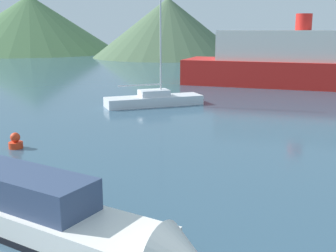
{
  "coord_description": "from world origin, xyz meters",
  "views": [
    {
      "loc": [
        5.54,
        -4.57,
        5.7
      ],
      "look_at": [
        -0.33,
        14.0,
        1.2
      ],
      "focal_mm": 45.0,
      "sensor_mm": 36.0,
      "label": 1
    }
  ],
  "objects": [
    {
      "name": "motorboat_near",
      "position": [
        -0.4,
        4.65,
        0.57
      ],
      "size": [
        9.45,
        4.05,
        2.26
      ],
      "rotation": [
        0.0,
        0.0,
        -0.24
      ],
      "color": "white",
      "rests_on": "ground_plane"
    },
    {
      "name": "sailboat_inner",
      "position": [
        -5.03,
        25.32,
        0.47
      ],
      "size": [
        7.06,
        6.11,
        8.58
      ],
      "rotation": [
        0.0,
        0.0,
        0.66
      ],
      "color": "silver",
      "rests_on": "ground_plane"
    },
    {
      "name": "ferry_distant",
      "position": [
        5.45,
        40.3,
        2.46
      ],
      "size": [
        23.73,
        6.88,
        7.18
      ],
      "rotation": [
        0.0,
        0.0,
        -0.02
      ],
      "color": "red",
      "rests_on": "ground_plane"
    },
    {
      "name": "buoy_marker",
      "position": [
        -7.56,
        12.11,
        0.32
      ],
      "size": [
        0.68,
        0.68,
        0.78
      ],
      "color": "red",
      "rests_on": "ground_plane"
    },
    {
      "name": "hill_west",
      "position": [
        -58.16,
        85.86,
        6.84
      ],
      "size": [
        42.78,
        42.78,
        13.68
      ],
      "color": "#476B42",
      "rests_on": "ground_plane"
    },
    {
      "name": "hill_central",
      "position": [
        -21.25,
        80.32,
        5.98
      ],
      "size": [
        31.24,
        31.24,
        11.96
      ],
      "color": "#4C6647",
      "rests_on": "ground_plane"
    }
  ]
}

